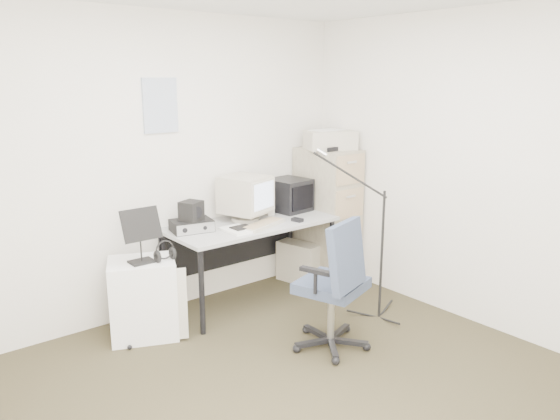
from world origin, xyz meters
TOP-DOWN VIEW (x-y plane):
  - floor at (0.00, 0.00)m, footprint 3.60×3.60m
  - wall_back at (0.00, 1.80)m, footprint 3.60×0.02m
  - wall_right at (1.80, 0.00)m, footprint 0.02×3.60m
  - wall_calendar at (-0.02, 1.79)m, footprint 0.30×0.02m
  - filing_cabinet at (1.58, 1.48)m, footprint 0.40×0.60m
  - printer at (1.58, 1.46)m, footprint 0.54×0.47m
  - desk at (0.63, 1.45)m, footprint 1.50×0.70m
  - crt_monitor at (0.63, 1.54)m, footprint 0.46×0.47m
  - crt_tv at (1.18, 1.59)m, footprint 0.37×0.38m
  - desk_speaker at (0.92, 1.56)m, footprint 0.08×0.08m
  - keyboard at (0.64, 1.29)m, footprint 0.50×0.31m
  - mouse at (0.97, 1.22)m, footprint 0.08×0.11m
  - radio_receiver at (0.09, 1.54)m, footprint 0.37×0.30m
  - radio_speaker at (0.08, 1.53)m, footprint 0.21×0.20m
  - papers at (0.38, 1.30)m, footprint 0.21×0.28m
  - pc_tower at (1.27, 1.54)m, footprint 0.28×0.45m
  - office_chair at (0.57, 0.37)m, footprint 0.74×0.74m
  - side_cart at (-0.43, 1.42)m, footprint 0.61×0.56m
  - music_stand at (-0.45, 1.37)m, footprint 0.33×0.27m
  - headphones at (-0.29, 1.30)m, footprint 0.19×0.19m
  - mic_stand at (1.26, 0.49)m, footprint 0.03×0.03m

SIDE VIEW (x-z plane):
  - floor at x=0.00m, z-range -0.01..0.00m
  - pc_tower at x=1.27m, z-range 0.00..0.39m
  - side_cart at x=-0.43m, z-range 0.00..0.62m
  - desk at x=0.63m, z-range 0.00..0.73m
  - office_chair at x=0.57m, z-range 0.00..1.02m
  - filing_cabinet at x=1.58m, z-range 0.00..1.30m
  - headphones at x=-0.29m, z-range 0.65..0.68m
  - mic_stand at x=1.26m, z-range 0.00..1.42m
  - papers at x=0.38m, z-range 0.73..0.75m
  - keyboard at x=0.64m, z-range 0.73..0.76m
  - mouse at x=0.97m, z-range 0.73..0.76m
  - radio_receiver at x=0.09m, z-range 0.73..0.82m
  - desk_speaker at x=0.92m, z-range 0.73..0.87m
  - music_stand at x=-0.45m, z-range 0.62..1.05m
  - crt_tv at x=1.18m, z-range 0.73..1.03m
  - radio_speaker at x=0.08m, z-range 0.82..0.99m
  - crt_monitor at x=0.63m, z-range 0.73..1.13m
  - wall_back at x=0.00m, z-range 0.00..2.50m
  - wall_right at x=1.80m, z-range 0.00..2.50m
  - printer at x=1.58m, z-range 1.30..1.48m
  - wall_calendar at x=-0.02m, z-range 1.53..1.97m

